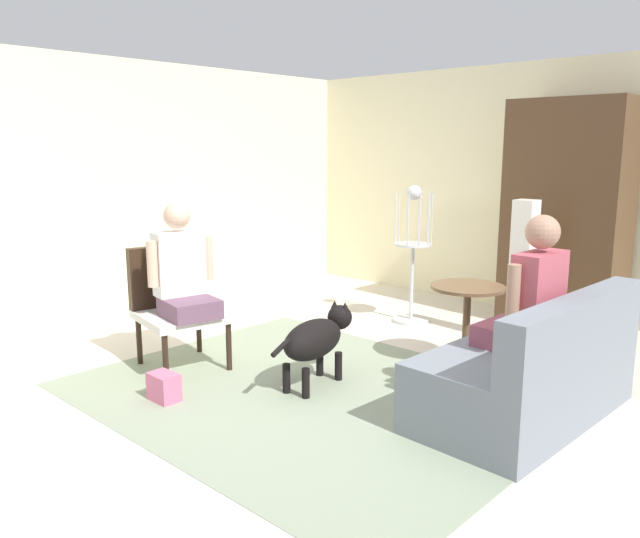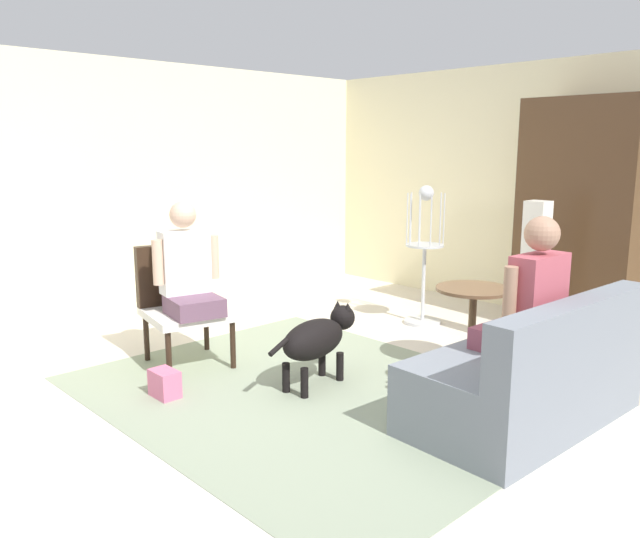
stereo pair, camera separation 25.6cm
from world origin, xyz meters
name	(u,v)px [view 1 (the left image)]	position (x,y,z in m)	size (l,w,h in m)	color
ground_plane	(345,388)	(0.00, 0.00, 0.00)	(7.22, 7.22, 0.00)	beige
back_wall	(540,189)	(0.00, 3.07, 1.28)	(6.46, 0.12, 2.56)	beige
left_wall	(146,189)	(-2.99, 0.30, 1.28)	(0.12, 6.61, 2.56)	beige
area_rug	(312,393)	(-0.11, -0.23, 0.00)	(3.20, 2.53, 0.01)	gray
couch	(532,371)	(1.18, 0.46, 0.30)	(0.88, 1.64, 0.84)	slate
armchair	(175,298)	(-1.36, -0.50, 0.53)	(0.75, 0.73, 0.94)	black
person_on_couch	(530,297)	(1.15, 0.44, 0.79)	(0.46, 0.57, 0.86)	#894254
person_on_armchair	(182,271)	(-1.19, -0.53, 0.78)	(0.53, 0.52, 0.86)	#68485D
round_end_table	(467,312)	(0.38, 1.02, 0.44)	(0.58, 0.58, 0.65)	brown
dog	(316,338)	(-0.20, -0.08, 0.36)	(0.37, 0.91, 0.56)	black
bird_cage_stand	(412,259)	(-0.68, 1.79, 0.64)	(0.37, 0.37, 1.35)	silver
column_lamp	(522,273)	(0.41, 1.89, 0.63)	(0.20, 0.20, 1.27)	#4C4742
armoire_cabinet	(566,216)	(0.46, 2.66, 1.08)	(1.08, 0.56, 2.15)	#4C331E
handbag	(164,387)	(-0.76, -1.01, 0.10)	(0.22, 0.15, 0.19)	#D8668C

